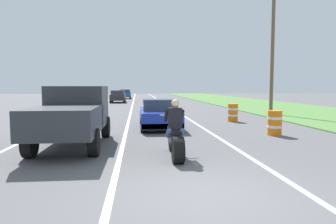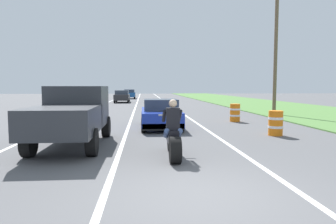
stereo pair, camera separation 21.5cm
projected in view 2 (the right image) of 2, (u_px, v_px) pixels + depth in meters
ground_plane at (204, 196)px, 5.52m from camera, size 160.00×160.00×0.00m
lane_stripe_left_solid at (90, 111)px, 24.94m from camera, size 0.14×120.00×0.01m
lane_stripe_right_solid at (178, 110)px, 25.53m from camera, size 0.14×120.00×0.01m
lane_stripe_centre_dashed at (134, 110)px, 25.24m from camera, size 0.14×120.00×0.01m
grass_verge_right at (294, 109)px, 26.36m from camera, size 10.00×120.00×0.06m
motorcycle_with_rider at (173, 137)px, 8.39m from camera, size 0.70×2.21×1.62m
sports_car_blue at (161, 114)px, 14.72m from camera, size 1.84×4.30×1.37m
pickup_truck_left_lane_dark_grey at (73, 113)px, 10.14m from camera, size 2.02×4.80×1.98m
utility_pole_roadside at (276, 52)px, 20.82m from camera, size 0.24×0.24×8.64m
construction_barrel_nearest at (276, 123)px, 12.31m from camera, size 0.58×0.58×1.00m
construction_barrel_mid at (235, 113)px, 17.19m from camera, size 0.58×0.58×1.00m
distant_car_far_ahead at (122, 96)px, 37.92m from camera, size 1.80×4.00×1.50m
distant_car_further_ahead at (130, 94)px, 49.58m from camera, size 1.80×4.00×1.50m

